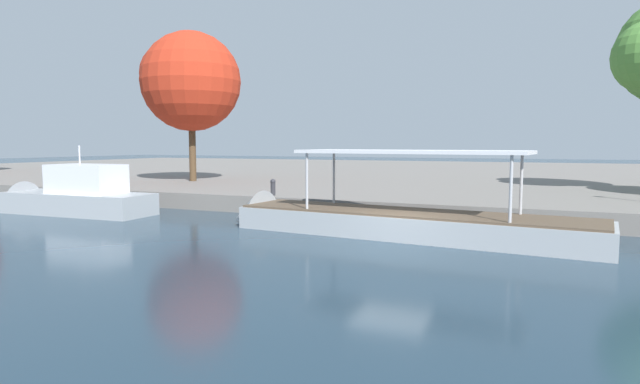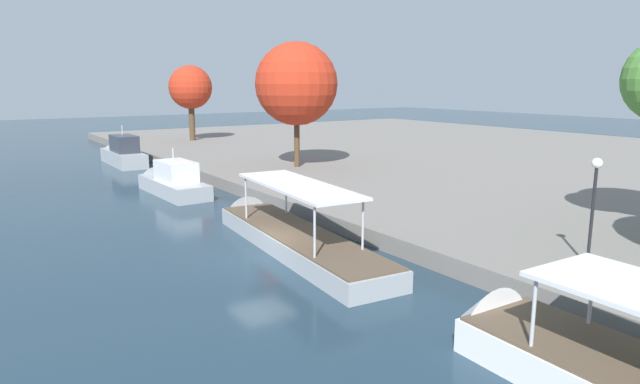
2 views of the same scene
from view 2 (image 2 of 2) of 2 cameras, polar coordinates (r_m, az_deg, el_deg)
ground_plane at (r=24.57m, az=-6.11°, el=-6.77°), size 220.00×220.00×0.00m
motor_yacht_0 at (r=55.41m, az=-19.74°, el=3.61°), size 9.15×2.37×4.35m
motor_yacht_1 at (r=39.74m, az=-15.15°, el=0.83°), size 8.56×2.70×4.08m
tour_boat_2 at (r=26.10m, az=-3.19°, el=-4.93°), size 14.53×3.94×4.19m
mooring_bollard_0 at (r=33.53m, az=-3.32°, el=0.36°), size 0.26×0.26×0.81m
lamp_post at (r=22.55m, az=26.37°, el=-0.82°), size 0.39×0.39×4.07m
tree_0 at (r=67.37m, az=-13.11°, el=10.52°), size 5.05×5.05×8.74m
tree_3 at (r=44.87m, az=-2.59°, el=11.11°), size 6.59×6.59×9.93m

